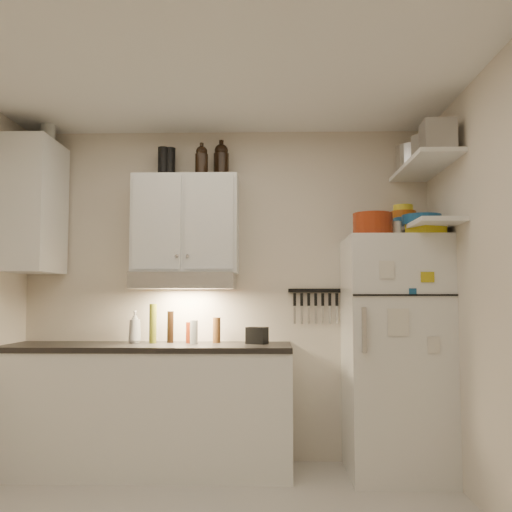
{
  "coord_description": "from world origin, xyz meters",
  "views": [
    {
      "loc": [
        0.35,
        -3.02,
        1.26
      ],
      "look_at": [
        0.25,
        0.9,
        1.55
      ],
      "focal_mm": 40.0,
      "sensor_mm": 36.0,
      "label": 1
    }
  ],
  "objects": [
    {
      "name": "clear_bottle",
      "position": [
        -0.22,
        1.24,
        1.01
      ],
      "size": [
        0.06,
        0.06,
        0.18
      ],
      "primitive_type": "cylinder",
      "rotation": [
        0.0,
        0.0,
        0.07
      ],
      "color": "silver",
      "rests_on": "countertop"
    },
    {
      "name": "book_stack",
      "position": [
        1.42,
        0.9,
        1.74
      ],
      "size": [
        0.25,
        0.28,
        0.07
      ],
      "primitive_type": "cube",
      "rotation": [
        0.0,
        0.0,
        0.41
      ],
      "color": "gold",
      "rests_on": "fridge"
    },
    {
      "name": "bowl_orange",
      "position": [
        1.38,
        1.38,
        1.9
      ],
      "size": [
        0.19,
        0.19,
        0.06
      ],
      "primitive_type": "cylinder",
      "color": "#C15812",
      "rests_on": "bowl_teal"
    },
    {
      "name": "base_cabinet",
      "position": [
        -0.55,
        1.2,
        0.44
      ],
      "size": [
        2.1,
        0.6,
        0.88
      ],
      "primitive_type": "cube",
      "color": "white",
      "rests_on": "floor"
    },
    {
      "name": "ceiling",
      "position": [
        0.0,
        0.0,
        2.61
      ],
      "size": [
        3.2,
        3.0,
        0.02
      ],
      "primitive_type": "cube",
      "color": "white",
      "rests_on": "ground"
    },
    {
      "name": "pepper_mill",
      "position": [
        -0.06,
        1.35,
        1.02
      ],
      "size": [
        0.06,
        0.06,
        0.19
      ],
      "primitive_type": "cylinder",
      "rotation": [
        0.0,
        0.0,
        -0.01
      ],
      "color": "brown",
      "rests_on": "countertop"
    },
    {
      "name": "shelf_hi",
      "position": [
        1.45,
        1.02,
        2.2
      ],
      "size": [
        0.3,
        0.95,
        0.03
      ],
      "primitive_type": "cube",
      "color": "white",
      "rests_on": "right_wall"
    },
    {
      "name": "knife_strip",
      "position": [
        0.7,
        1.49,
        1.32
      ],
      "size": [
        0.42,
        0.02,
        0.03
      ],
      "primitive_type": "cube",
      "color": "black",
      "rests_on": "back_wall"
    },
    {
      "name": "tin_b",
      "position": [
        1.45,
        0.68,
        2.32
      ],
      "size": [
        0.21,
        0.21,
        0.2
      ],
      "primitive_type": "cube",
      "rotation": [
        0.0,
        0.0,
        -0.04
      ],
      "color": "#AAAAAD",
      "rests_on": "shelf_hi"
    },
    {
      "name": "side_jar",
      "position": [
        -1.37,
        1.26,
        2.52
      ],
      "size": [
        0.13,
        0.13,
        0.15
      ],
      "primitive_type": "cylinder",
      "rotation": [
        0.0,
        0.0,
        -0.21
      ],
      "color": "silver",
      "rests_on": "side_cabinet"
    },
    {
      "name": "range_hood",
      "position": [
        -0.3,
        1.27,
        1.39
      ],
      "size": [
        0.76,
        0.46,
        0.12
      ],
      "primitive_type": "cube",
      "color": "silver",
      "rests_on": "back_wall"
    },
    {
      "name": "shelf_lo",
      "position": [
        1.45,
        1.02,
        1.76
      ],
      "size": [
        0.3,
        0.95,
        0.03
      ],
      "primitive_type": "cube",
      "color": "white",
      "rests_on": "right_wall"
    },
    {
      "name": "stock_pot",
      "position": [
        1.47,
        1.32,
        2.32
      ],
      "size": [
        0.37,
        0.37,
        0.21
      ],
      "primitive_type": "cylinder",
      "rotation": [
        0.0,
        0.0,
        -0.3
      ],
      "color": "silver",
      "rests_on": "shelf_hi"
    },
    {
      "name": "countertop",
      "position": [
        -0.55,
        1.2,
        0.9
      ],
      "size": [
        2.1,
        0.62,
        0.04
      ],
      "primitive_type": "cube",
      "color": "black",
      "rests_on": "base_cabinet"
    },
    {
      "name": "back_wall",
      "position": [
        0.0,
        1.51,
        1.3
      ],
      "size": [
        3.2,
        0.02,
        2.6
      ],
      "primitive_type": "cube",
      "color": "beige",
      "rests_on": "ground"
    },
    {
      "name": "growler_b",
      "position": [
        -0.04,
        1.4,
        2.34
      ],
      "size": [
        0.15,
        0.15,
        0.28
      ],
      "primitive_type": null,
      "rotation": [
        0.0,
        0.0,
        0.28
      ],
      "color": "black",
      "rests_on": "upper_cabinet"
    },
    {
      "name": "spice_jar",
      "position": [
        1.25,
        1.03,
        1.75
      ],
      "size": [
        0.07,
        0.07,
        0.1
      ],
      "primitive_type": "cylinder",
      "rotation": [
        0.0,
        0.0,
        -0.07
      ],
      "color": "silver",
      "rests_on": "fridge"
    },
    {
      "name": "red_jar",
      "position": [
        -0.25,
        1.32,
        1.0
      ],
      "size": [
        0.1,
        0.1,
        0.16
      ],
      "primitive_type": "cylinder",
      "rotation": [
        0.0,
        0.0,
        -0.39
      ],
      "color": "maroon",
      "rests_on": "countertop"
    },
    {
      "name": "oil_bottle",
      "position": [
        -0.54,
        1.3,
        1.07
      ],
      "size": [
        0.07,
        0.07,
        0.3
      ],
      "primitive_type": "cylinder",
      "rotation": [
        0.0,
        0.0,
        0.21
      ],
      "color": "#5E6218",
      "rests_on": "countertop"
    },
    {
      "name": "dutch_oven",
      "position": [
        1.08,
        1.04,
        1.78
      ],
      "size": [
        0.33,
        0.33,
        0.16
      ],
      "primitive_type": "cylinder",
      "rotation": [
        0.0,
        0.0,
        0.18
      ],
      "color": "maroon",
      "rests_on": "fridge"
    },
    {
      "name": "thermos_a",
      "position": [
        -0.44,
        1.38,
        2.32
      ],
      "size": [
        0.09,
        0.09,
        0.24
      ],
      "primitive_type": "cylinder",
      "rotation": [
        0.0,
        0.0,
        -0.03
      ],
      "color": "black",
      "rests_on": "upper_cabinet"
    },
    {
      "name": "upper_cabinet",
      "position": [
        -0.3,
        1.33,
        1.83
      ],
      "size": [
        0.8,
        0.33,
        0.75
      ],
      "primitive_type": "cube",
      "color": "white",
      "rests_on": "back_wall"
    },
    {
      "name": "soap_bottle",
      "position": [
        -0.68,
        1.31,
        1.06
      ],
      "size": [
        0.11,
        0.11,
        0.27
      ],
      "primitive_type": "imported",
      "rotation": [
        0.0,
        0.0,
        0.03
      ],
      "color": "white",
      "rests_on": "countertop"
    },
    {
      "name": "fridge",
      "position": [
        1.25,
        1.16,
        0.85
      ],
      "size": [
        0.7,
        0.68,
        1.7
      ],
      "primitive_type": "cube",
      "color": "white",
      "rests_on": "floor"
    },
    {
      "name": "plates",
      "position": [
        1.41,
        0.98,
        1.81
      ],
      "size": [
        0.29,
        0.29,
        0.07
      ],
      "primitive_type": "cylinder",
      "rotation": [
        0.0,
        0.0,
        0.06
      ],
      "color": "navy",
      "rests_on": "shelf_lo"
    },
    {
      "name": "thermos_b",
      "position": [
        -0.49,
        1.37,
        2.32
      ],
      "size": [
        0.1,
        0.1,
        0.24
      ],
      "primitive_type": "cylinder",
      "rotation": [
        0.0,
        0.0,
        -0.27
      ],
      "color": "black",
      "rests_on": "upper_cabinet"
    },
    {
      "name": "side_cabinet",
      "position": [
        -1.44,
        1.2,
        1.95
      ],
      "size": [
        0.33,
        0.55,
        1.0
      ],
      "primitive_type": "cube",
      "color": "white",
      "rests_on": "left_wall"
    },
    {
      "name": "vinegar_bottle",
      "position": [
        -0.42,
        1.35,
        1.04
      ],
      "size": [
        0.05,
        0.05,
        0.24
      ],
      "primitive_type": "cylinder",
      "rotation": [
        0.0,
        0.0,
        0.07
      ],
      "color": "black",
      "rests_on": "countertop"
    },
    {
      "name": "bowl_yellow",
      "position": [
        1.38,
        1.38,
        1.95
      ],
      "size": [
        0.15,
        0.15,
        0.05
      ],
      "primitive_type": "cylinder",
      "color": "yellow",
      "rests_on": "bowl_orange"
    },
    {
      "name": "growler_a",
      "position": [
        -0.18,
        1.27,
        2.32
      ],
      "size": [
        0.12,
        0.12,
        0.23
      ],
      "primitive_type": null,
      "rotation": [
        0.0,
        0.0,
        0.21
      ],
      "color": "black",
      "rests_on": "upper_cabinet"
    },
    {
      "name": "right_wall",
      "position": [
        1.61,
        0.0,
        1.3
      ],
      "size": [
        0.02,
        3.0,
        2.6
      ],
      "primitive_type": "cube",
      "color": "beige",
      "rests_on": "ground"
    },
    {
      "name": "bowl_teal",
      "position": [
        1.41,
        1.34,
        1.82
      ],
      "size": [
        0.24,
        0.24,
        0.1
      ],
      "primitive_type": "cylinder",
      "color": "navy",
      "rests_on": "shelf_lo"
    },
    {
      "name": "tin_a",
      "position": [
        1.49,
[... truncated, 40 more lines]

